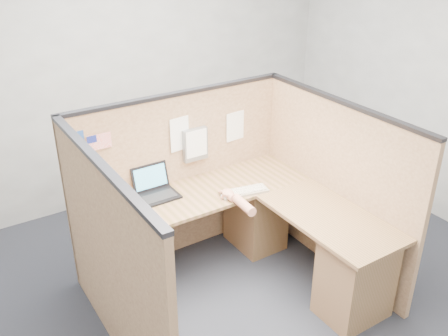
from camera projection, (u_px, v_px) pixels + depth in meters
floor at (243, 306)px, 4.03m from camera, size 5.00×5.00×0.00m
wall_back at (120, 72)px, 5.09m from camera, size 5.00×0.00×5.00m
cubicle_partitions at (215, 202)px, 4.00m from camera, size 2.06×1.83×1.53m
l_desk at (243, 242)px, 4.15m from camera, size 1.95×1.75×0.73m
laptop at (155, 188)px, 4.16m from camera, size 0.32×0.31×0.23m
keyboard at (244, 191)px, 4.21m from camera, size 0.43×0.22×0.03m
mouse at (227, 196)px, 4.12m from camera, size 0.13×0.10×0.05m
hand_forearm at (239, 201)px, 4.01m from camera, size 0.12×0.41×0.09m
blue_poster at (77, 147)px, 3.76m from camera, size 0.18×0.03×0.24m
american_flag at (97, 144)px, 3.83m from camera, size 0.20×0.01×0.34m
file_holder at (195, 144)px, 4.32m from camera, size 0.23×0.05×0.29m
paper_left at (182, 133)px, 4.24m from camera, size 0.23×0.03×0.30m
paper_right at (236, 126)px, 4.53m from camera, size 0.21×0.02×0.27m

